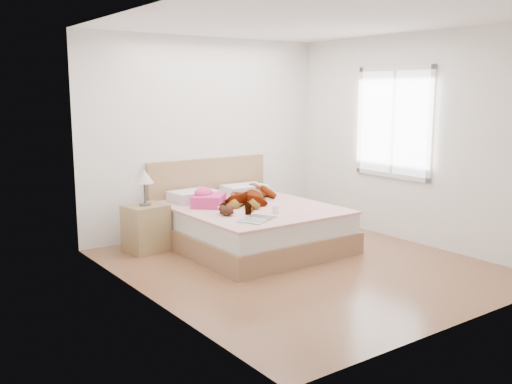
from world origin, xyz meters
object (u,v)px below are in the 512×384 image
at_px(magazine, 258,219).
at_px(coffee_mug, 276,209).
at_px(nightstand, 146,224).
at_px(plush_toy, 226,210).
at_px(bed, 247,224).
at_px(phone, 201,188).
at_px(towel, 208,198).
at_px(woman, 251,193).

height_order(magazine, coffee_mug, coffee_mug).
bearing_deg(nightstand, magazine, -58.37).
bearing_deg(coffee_mug, plush_toy, 155.79).
distance_m(magazine, nightstand, 1.46).
bearing_deg(coffee_mug, bed, 88.89).
distance_m(magazine, coffee_mug, 0.39).
relative_size(phone, magazine, 0.17).
bearing_deg(bed, plush_toy, -146.39).
bearing_deg(magazine, nightstand, 121.63).
xyz_separation_m(bed, coffee_mug, (-0.01, -0.59, 0.28)).
bearing_deg(plush_toy, coffee_mug, -24.21).
relative_size(phone, plush_toy, 0.41).
distance_m(bed, magazine, 0.86).
relative_size(coffee_mug, plush_toy, 0.55).
distance_m(coffee_mug, plush_toy, 0.58).
relative_size(bed, towel, 3.68).
bearing_deg(magazine, bed, 63.14).
distance_m(coffee_mug, nightstand, 1.58).
height_order(bed, towel, bed).
xyz_separation_m(towel, coffee_mug, (0.42, -0.83, -0.05)).
bearing_deg(nightstand, woman, -14.75).
bearing_deg(woman, magazine, -73.66).
height_order(woman, phone, woman).
bearing_deg(plush_toy, nightstand, 125.03).
bearing_deg(coffee_mug, magazine, -158.12).
bearing_deg(nightstand, towel, -20.32).
relative_size(bed, plush_toy, 9.64).
bearing_deg(plush_toy, phone, 77.28).
bearing_deg(coffee_mug, towel, 116.72).
bearing_deg(plush_toy, woman, 35.79).
xyz_separation_m(coffee_mug, nightstand, (-1.12, 1.09, -0.23)).
relative_size(woman, coffee_mug, 13.39).
distance_m(towel, coffee_mug, 0.93).
relative_size(phone, nightstand, 0.09).
relative_size(magazine, coffee_mug, 4.46).
height_order(towel, coffee_mug, towel).
xyz_separation_m(phone, nightstand, (-0.80, -0.06, -0.35)).
distance_m(towel, magazine, 0.98).
bearing_deg(towel, phone, 73.26).
bearing_deg(nightstand, phone, 4.08).
relative_size(plush_toy, nightstand, 0.22).
height_order(phone, magazine, phone).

